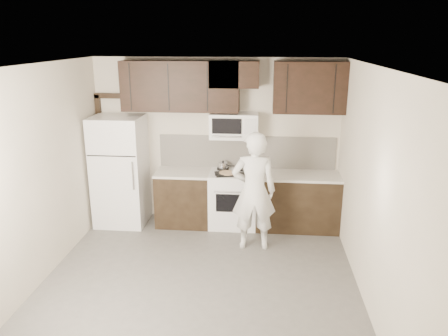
# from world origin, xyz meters

# --- Properties ---
(floor) EXTENTS (4.50, 4.50, 0.00)m
(floor) POSITION_xyz_m (0.00, 0.00, 0.00)
(floor) COLOR #565451
(floor) RESTS_ON ground
(back_wall) EXTENTS (4.00, 0.00, 4.00)m
(back_wall) POSITION_xyz_m (0.00, 2.25, 1.35)
(back_wall) COLOR beige
(back_wall) RESTS_ON ground
(ceiling) EXTENTS (4.50, 4.50, 0.00)m
(ceiling) POSITION_xyz_m (0.00, 0.00, 2.70)
(ceiling) COLOR white
(ceiling) RESTS_ON back_wall
(counter_run) EXTENTS (2.95, 0.64, 0.91)m
(counter_run) POSITION_xyz_m (0.60, 1.94, 0.46)
(counter_run) COLOR black
(counter_run) RESTS_ON floor
(stove) EXTENTS (0.76, 0.66, 0.94)m
(stove) POSITION_xyz_m (0.30, 1.94, 0.46)
(stove) COLOR white
(stove) RESTS_ON floor
(backsplash) EXTENTS (2.90, 0.02, 0.54)m
(backsplash) POSITION_xyz_m (0.50, 2.24, 1.18)
(backsplash) COLOR beige
(backsplash) RESTS_ON counter_run
(upper_cabinets) EXTENTS (3.48, 0.35, 0.78)m
(upper_cabinets) POSITION_xyz_m (0.21, 2.08, 2.28)
(upper_cabinets) COLOR black
(upper_cabinets) RESTS_ON back_wall
(microwave) EXTENTS (0.76, 0.42, 0.40)m
(microwave) POSITION_xyz_m (0.30, 2.06, 1.65)
(microwave) COLOR white
(microwave) RESTS_ON upper_cabinets
(refrigerator) EXTENTS (0.80, 0.76, 1.80)m
(refrigerator) POSITION_xyz_m (-1.55, 1.89, 0.90)
(refrigerator) COLOR white
(refrigerator) RESTS_ON floor
(door_trim) EXTENTS (0.50, 0.08, 2.12)m
(door_trim) POSITION_xyz_m (-1.92, 2.21, 1.25)
(door_trim) COLOR black
(door_trim) RESTS_ON floor
(saucepan) EXTENTS (0.27, 0.16, 0.15)m
(saucepan) POSITION_xyz_m (0.12, 2.09, 0.97)
(saucepan) COLOR silver
(saucepan) RESTS_ON stove
(baking_tray) EXTENTS (0.43, 0.36, 0.02)m
(baking_tray) POSITION_xyz_m (0.21, 1.82, 0.92)
(baking_tray) COLOR black
(baking_tray) RESTS_ON counter_run
(pizza) EXTENTS (0.30, 0.30, 0.02)m
(pizza) POSITION_xyz_m (0.21, 1.82, 0.94)
(pizza) COLOR beige
(pizza) RESTS_ON baking_tray
(person) EXTENTS (0.67, 0.46, 1.75)m
(person) POSITION_xyz_m (0.65, 1.17, 0.88)
(person) COLOR silver
(person) RESTS_ON floor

